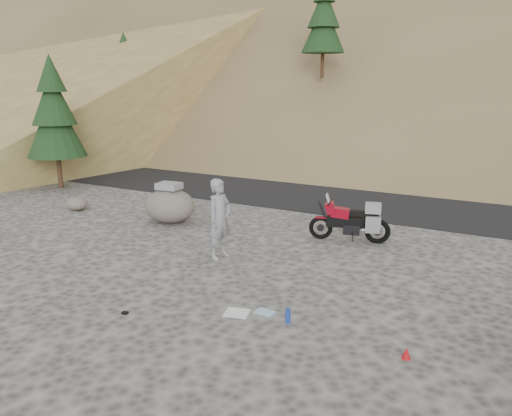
% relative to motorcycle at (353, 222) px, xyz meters
% --- Properties ---
extents(ground, '(140.00, 140.00, 0.00)m').
position_rel_motorcycle_xyz_m(ground, '(-1.13, -3.43, -0.53)').
color(ground, '#3F3D3A').
rests_on(ground, ground).
extents(road, '(120.00, 7.00, 0.05)m').
position_rel_motorcycle_xyz_m(road, '(-1.13, 5.57, -0.53)').
color(road, black).
rests_on(road, ground).
extents(conifer_verge, '(2.20, 2.20, 5.04)m').
position_rel_motorcycle_xyz_m(conifer_verge, '(-12.13, 1.07, 2.36)').
color(conifer_verge, '#382414').
rests_on(conifer_verge, ground).
extents(motorcycle, '(2.04, 0.92, 1.24)m').
position_rel_motorcycle_xyz_m(motorcycle, '(0.00, 0.00, 0.00)').
color(motorcycle, black).
rests_on(motorcycle, ground).
extents(man, '(0.55, 0.75, 1.88)m').
position_rel_motorcycle_xyz_m(man, '(-2.33, -2.68, -0.53)').
color(man, gray).
rests_on(man, ground).
extents(boulder, '(1.66, 1.46, 1.17)m').
position_rel_motorcycle_xyz_m(boulder, '(-5.29, -0.80, -0.02)').
color(boulder, '#57534B').
rests_on(boulder, ground).
extents(small_rock, '(0.85, 0.81, 0.42)m').
position_rel_motorcycle_xyz_m(small_rock, '(-8.82, -1.11, -0.32)').
color(small_rock, '#57534B').
rests_on(small_rock, ground).
extents(gear_white_cloth, '(0.50, 0.47, 0.01)m').
position_rel_motorcycle_xyz_m(gear_white_cloth, '(-0.49, -5.01, -0.52)').
color(gear_white_cloth, white).
rests_on(gear_white_cloth, ground).
extents(gear_bottle, '(0.10, 0.10, 0.25)m').
position_rel_motorcycle_xyz_m(gear_bottle, '(0.46, -4.89, -0.40)').
color(gear_bottle, '#1A389D').
rests_on(gear_bottle, ground).
extents(gear_funnel, '(0.18, 0.18, 0.18)m').
position_rel_motorcycle_xyz_m(gear_funnel, '(2.49, -5.09, -0.44)').
color(gear_funnel, red).
rests_on(gear_funnel, ground).
extents(gear_glove_b, '(0.12, 0.09, 0.04)m').
position_rel_motorcycle_xyz_m(gear_glove_b, '(-2.23, -5.99, -0.51)').
color(gear_glove_b, black).
rests_on(gear_glove_b, ground).
extents(gear_blue_cloth, '(0.36, 0.27, 0.01)m').
position_rel_motorcycle_xyz_m(gear_blue_cloth, '(-0.07, -4.75, -0.52)').
color(gear_blue_cloth, '#91B9E0').
rests_on(gear_blue_cloth, ground).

